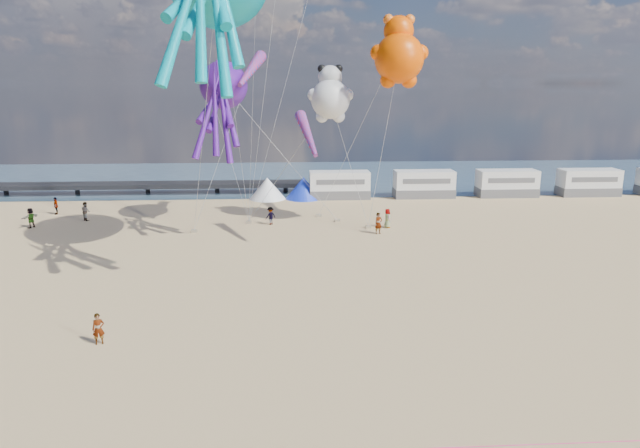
{
  "coord_description": "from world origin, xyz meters",
  "views": [
    {
      "loc": [
        0.22,
        -22.22,
        12.43
      ],
      "look_at": [
        1.86,
        6.0,
        5.45
      ],
      "focal_mm": 32.0,
      "sensor_mm": 36.0,
      "label": 1
    }
  ],
  "objects": [
    {
      "name": "beachgoer_1",
      "position": [
        -18.58,
        30.73,
        0.88
      ],
      "size": [
        1.01,
        1.01,
        1.76
      ],
      "primitive_type": "imported",
      "rotation": [
        0.0,
        0.0,
        2.35
      ],
      "color": "#7F6659",
      "rests_on": "ground"
    },
    {
      "name": "motorhome_1",
      "position": [
        15.5,
        40.0,
        1.5
      ],
      "size": [
        6.6,
        2.5,
        3.0
      ],
      "primitive_type": "cube",
      "color": "silver",
      "rests_on": "ground"
    },
    {
      "name": "beachgoer_4",
      "position": [
        -22.5,
        28.2,
        0.89
      ],
      "size": [
        0.87,
        1.13,
        1.78
      ],
      "primitive_type": "imported",
      "rotation": [
        0.0,
        0.0,
        4.23
      ],
      "color": "#7F6659",
      "rests_on": "ground"
    },
    {
      "name": "water",
      "position": [
        0.0,
        55.0,
        0.02
      ],
      "size": [
        120.0,
        120.0,
        0.0
      ],
      "primitive_type": "plane",
      "color": "#344E64",
      "rests_on": "ground"
    },
    {
      "name": "sandbag_a",
      "position": [
        -7.85,
        25.75,
        0.11
      ],
      "size": [
        0.5,
        0.35,
        0.22
      ],
      "primitive_type": "cube",
      "color": "gray",
      "rests_on": "ground"
    },
    {
      "name": "windsock_left",
      "position": [
        -2.75,
        28.36,
        13.56
      ],
      "size": [
        2.6,
        7.44,
        7.37
      ],
      "primitive_type": null,
      "rotation": [
        0.0,
        0.0,
        -0.21
      ],
      "color": "red"
    },
    {
      "name": "pier",
      "position": [
        -28.0,
        44.0,
        1.0
      ],
      "size": [
        60.0,
        3.0,
        0.5
      ],
      "primitive_type": "cube",
      "color": "black",
      "rests_on": "ground"
    },
    {
      "name": "tent_blue",
      "position": [
        2.0,
        40.0,
        1.2
      ],
      "size": [
        4.0,
        4.0,
        2.4
      ],
      "primitive_type": "cone",
      "color": "#1933CC",
      "rests_on": "ground"
    },
    {
      "name": "sandbag_d",
      "position": [
        3.21,
        31.07,
        0.11
      ],
      "size": [
        0.5,
        0.35,
        0.22
      ],
      "primitive_type": "cube",
      "color": "gray",
      "rests_on": "ground"
    },
    {
      "name": "kite_octopus_purple",
      "position": [
        -5.12,
        28.44,
        12.31
      ],
      "size": [
        4.31,
        9.29,
        10.43
      ],
      "primitive_type": null,
      "rotation": [
        0.0,
        0.0,
        0.04
      ],
      "color": "#481384"
    },
    {
      "name": "kite_teddy_orange",
      "position": [
        9.39,
        25.25,
        14.42
      ],
      "size": [
        6.22,
        6.05,
        6.88
      ],
      "primitive_type": null,
      "rotation": [
        0.0,
        0.0,
        0.38
      ],
      "color": "#FB4F00"
    },
    {
      "name": "motorhome_3",
      "position": [
        34.5,
        40.0,
        1.5
      ],
      "size": [
        6.6,
        2.5,
        3.0
      ],
      "primitive_type": "cube",
      "color": "silver",
      "rests_on": "ground"
    },
    {
      "name": "motorhome_2",
      "position": [
        25.0,
        40.0,
        1.5
      ],
      "size": [
        6.6,
        2.5,
        3.0
      ],
      "primitive_type": "cube",
      "color": "silver",
      "rests_on": "ground"
    },
    {
      "name": "beachgoer_5",
      "position": [
        7.89,
        24.3,
        0.92
      ],
      "size": [
        1.78,
        1.18,
        1.84
      ],
      "primitive_type": "imported",
      "rotation": [
        0.0,
        0.0,
        0.41
      ],
      "color": "#7F6659",
      "rests_on": "ground"
    },
    {
      "name": "ground",
      "position": [
        0.0,
        0.0,
        0.0
      ],
      "size": [
        120.0,
        120.0,
        0.0
      ],
      "primitive_type": "plane",
      "color": "#D6B37B",
      "rests_on": "ground"
    },
    {
      "name": "windsock_mid",
      "position": [
        9.05,
        28.03,
        13.81
      ],
      "size": [
        1.16,
        5.32,
        5.29
      ],
      "primitive_type": null,
      "rotation": [
        0.0,
        0.0,
        -0.03
      ],
      "color": "red"
    },
    {
      "name": "sandbag_c",
      "position": [
        7.32,
        26.29,
        0.11
      ],
      "size": [
        0.5,
        0.35,
        0.22
      ],
      "primitive_type": "cube",
      "color": "gray",
      "rests_on": "ground"
    },
    {
      "name": "beachgoer_2",
      "position": [
        -1.34,
        28.11,
        0.81
      ],
      "size": [
        1.0,
        0.96,
        1.63
      ],
      "primitive_type": "imported",
      "rotation": [
        0.0,
        0.0,
        3.75
      ],
      "color": "#7F6659",
      "rests_on": "ground"
    },
    {
      "name": "beachgoer_0",
      "position": [
        9.01,
        26.39,
        0.85
      ],
      "size": [
        0.55,
        0.7,
        1.7
      ],
      "primitive_type": "imported",
      "rotation": [
        0.0,
        0.0,
        1.82
      ],
      "color": "#7F6659",
      "rests_on": "ground"
    },
    {
      "name": "sandbag_e",
      "position": [
        -3.34,
        28.73,
        0.11
      ],
      "size": [
        0.5,
        0.35,
        0.22
      ],
      "primitive_type": "cube",
      "color": "gray",
      "rests_on": "ground"
    },
    {
      "name": "tent_white",
      "position": [
        -2.0,
        40.0,
        1.2
      ],
      "size": [
        4.0,
        4.0,
        2.4
      ],
      "primitive_type": "cone",
      "color": "white",
      "rests_on": "ground"
    },
    {
      "name": "sandbag_b",
      "position": [
        4.8,
        28.95,
        0.11
      ],
      "size": [
        0.5,
        0.35,
        0.22
      ],
      "primitive_type": "cube",
      "color": "gray",
      "rests_on": "ground"
    },
    {
      "name": "beachgoer_3",
      "position": [
        -22.39,
        33.59,
        0.84
      ],
      "size": [
        0.93,
        1.23,
        1.68
      ],
      "primitive_type": "imported",
      "rotation": [
        0.0,
        0.0,
        5.03
      ],
      "color": "#7F6659",
      "rests_on": "ground"
    },
    {
      "name": "kite_panda",
      "position": [
        4.06,
        28.18,
        11.12
      ],
      "size": [
        4.68,
        4.47,
        5.84
      ],
      "primitive_type": null,
      "rotation": [
        0.0,
        0.0,
        -0.15
      ],
      "color": "silver"
    },
    {
      "name": "windsock_right",
      "position": [
        1.8,
        21.36,
        8.69
      ],
      "size": [
        1.98,
        5.66,
        5.59
      ],
      "primitive_type": null,
      "rotation": [
        0.0,
        0.0,
        0.2
      ],
      "color": "red"
    },
    {
      "name": "motorhome_0",
      "position": [
        6.0,
        40.0,
        1.5
      ],
      "size": [
        6.6,
        2.5,
        3.0
      ],
      "primitive_type": "cube",
      "color": "silver",
      "rests_on": "ground"
    },
    {
      "name": "standing_person",
      "position": [
        -9.1,
        4.14,
        0.79
      ],
      "size": [
        0.66,
        0.52,
        1.58
      ],
      "primitive_type": "imported",
      "rotation": [
        0.0,
        0.0,
        0.27
      ],
      "color": "tan",
      "rests_on": "ground"
    }
  ]
}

